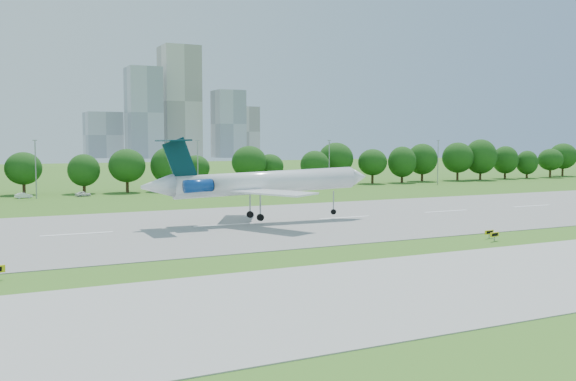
{
  "coord_description": "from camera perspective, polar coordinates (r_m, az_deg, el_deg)",
  "views": [
    {
      "loc": [
        -31.81,
        -59.94,
        11.99
      ],
      "look_at": [
        6.67,
        18.0,
        5.25
      ],
      "focal_mm": 40.0,
      "sensor_mm": 36.0,
      "label": 1
    }
  ],
  "objects": [
    {
      "name": "runway",
      "position": [
        91.48,
        -5.71,
        -3.09
      ],
      "size": [
        400.0,
        45.0,
        0.08
      ],
      "primitive_type": "cube",
      "color": "gray",
      "rests_on": "ground"
    },
    {
      "name": "taxi_sign_centre",
      "position": [
        80.67,
        17.88,
        -3.76
      ],
      "size": [
        1.54,
        0.46,
        1.08
      ],
      "rotation": [
        0.0,
        0.0,
        0.19
      ],
      "color": "gray",
      "rests_on": "ground"
    },
    {
      "name": "taxi_sign_right",
      "position": [
        82.83,
        17.45,
        -3.57
      ],
      "size": [
        1.47,
        0.32,
        1.02
      ],
      "rotation": [
        0.0,
        0.0,
        0.1
      ],
      "color": "gray",
      "rests_on": "ground"
    },
    {
      "name": "taxiway",
      "position": [
        53.97,
        10.74,
        -8.44
      ],
      "size": [
        400.0,
        23.0,
        0.08
      ],
      "primitive_type": "cube",
      "color": "#ADADA8",
      "rests_on": "ground"
    },
    {
      "name": "airliner",
      "position": [
        92.78,
        -2.9,
        0.76
      ],
      "size": [
        35.24,
        25.72,
        11.93
      ],
      "rotation": [
        0.0,
        -0.03,
        -0.03
      ],
      "color": "white",
      "rests_on": "ground"
    },
    {
      "name": "service_vehicle_b",
      "position": [
        145.23,
        -17.76,
        -0.29
      ],
      "size": [
        3.5,
        2.0,
        1.12
      ],
      "primitive_type": "imported",
      "rotation": [
        0.0,
        0.0,
        1.79
      ],
      "color": "white",
      "rests_on": "ground"
    },
    {
      "name": "skyline",
      "position": [
        469.84,
        -10.01,
        6.62
      ],
      "size": [
        127.0,
        52.0,
        80.0
      ],
      "color": "#B2B2B7",
      "rests_on": "ground"
    },
    {
      "name": "tree_line",
      "position": [
        155.34,
        -14.45,
        2.16
      ],
      "size": [
        288.4,
        8.4,
        10.4
      ],
      "color": "#382314",
      "rests_on": "ground"
    },
    {
      "name": "light_poles",
      "position": [
        145.04,
        -14.61,
        2.06
      ],
      "size": [
        175.9,
        0.25,
        12.19
      ],
      "color": "gray",
      "rests_on": "ground"
    },
    {
      "name": "service_vehicle_a",
      "position": [
        145.01,
        -22.45,
        -0.42
      ],
      "size": [
        3.68,
        2.06,
        1.15
      ],
      "primitive_type": "imported",
      "rotation": [
        0.0,
        0.0,
        1.83
      ],
      "color": "white",
      "rests_on": "ground"
    },
    {
      "name": "ground",
      "position": [
        68.9,
        1.66,
        -5.59
      ],
      "size": [
        600.0,
        600.0,
        0.0
      ],
      "primitive_type": "plane",
      "color": "#34631A",
      "rests_on": "ground"
    }
  ]
}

